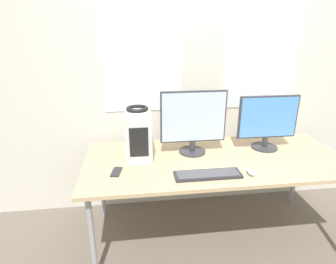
# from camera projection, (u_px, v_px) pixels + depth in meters

# --- Properties ---
(wall_back) EXTENTS (8.00, 0.07, 2.70)m
(wall_back) POSITION_uv_depth(u_px,v_px,m) (202.00, 71.00, 2.59)
(wall_back) COLOR beige
(wall_back) RESTS_ON ground_plane
(desk) EXTENTS (2.09, 0.90, 0.74)m
(desk) POSITION_uv_depth(u_px,v_px,m) (215.00, 163.00, 2.28)
(desk) COLOR tan
(desk) RESTS_ON ground_plane
(pc_tower) EXTENTS (0.20, 0.41, 0.38)m
(pc_tower) POSITION_uv_depth(u_px,v_px,m) (138.00, 133.00, 2.26)
(pc_tower) COLOR silver
(pc_tower) RESTS_ON desk
(headphones) EXTENTS (0.18, 0.18, 0.03)m
(headphones) POSITION_uv_depth(u_px,v_px,m) (137.00, 108.00, 2.19)
(headphones) COLOR black
(headphones) RESTS_ON pc_tower
(monitor_main) EXTENTS (0.54, 0.22, 0.53)m
(monitor_main) POSITION_uv_depth(u_px,v_px,m) (193.00, 121.00, 2.27)
(monitor_main) COLOR #333338
(monitor_main) RESTS_ON desk
(monitor_right_near) EXTENTS (0.51, 0.22, 0.47)m
(monitor_right_near) POSITION_uv_depth(u_px,v_px,m) (268.00, 121.00, 2.37)
(monitor_right_near) COLOR #333338
(monitor_right_near) RESTS_ON desk
(keyboard) EXTENTS (0.48, 0.14, 0.02)m
(keyboard) POSITION_uv_depth(u_px,v_px,m) (208.00, 175.00, 1.98)
(keyboard) COLOR #28282D
(keyboard) RESTS_ON desk
(mouse) EXTENTS (0.05, 0.10, 0.03)m
(mouse) POSITION_uv_depth(u_px,v_px,m) (251.00, 172.00, 2.01)
(mouse) COLOR #B2B2B7
(mouse) RESTS_ON desk
(cell_phone) EXTENTS (0.09, 0.15, 0.01)m
(cell_phone) POSITION_uv_depth(u_px,v_px,m) (116.00, 172.00, 2.03)
(cell_phone) COLOR #232328
(cell_phone) RESTS_ON desk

